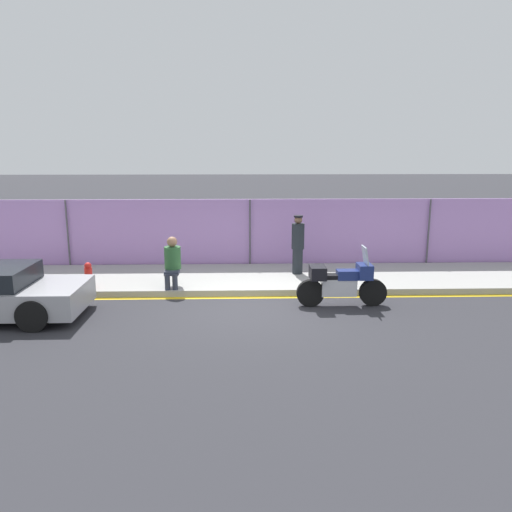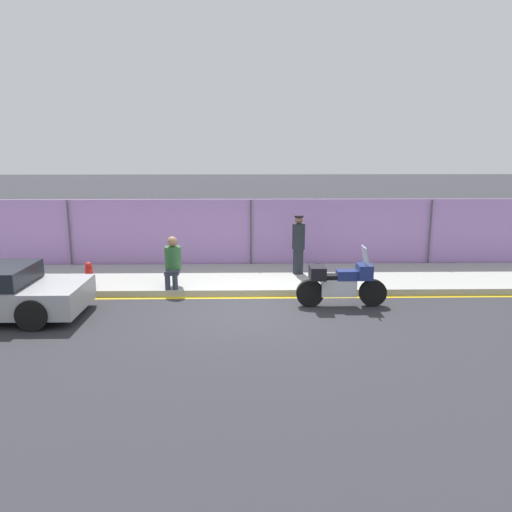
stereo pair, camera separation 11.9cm
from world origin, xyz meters
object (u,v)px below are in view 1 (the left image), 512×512
Objects in this scene: fire_hydrant at (89,275)px; officer_standing at (298,244)px; motorcycle at (341,282)px; person_seated_on_curb at (172,260)px.

officer_standing is at bearing 13.76° from fire_hydrant.
person_seated_on_curb is (-4.09, 1.27, 0.29)m from motorcycle.
motorcycle is 1.66× the size of person_seated_on_curb.
motorcycle is 4.29m from person_seated_on_curb.
officer_standing is 2.50× the size of fire_hydrant.
officer_standing reaches higher than motorcycle.
person_seated_on_curb is at bearing 162.42° from motorcycle.
motorcycle reaches higher than fire_hydrant.
motorcycle is at bearing -17.23° from person_seated_on_curb.
fire_hydrant is at bearing -166.24° from officer_standing.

